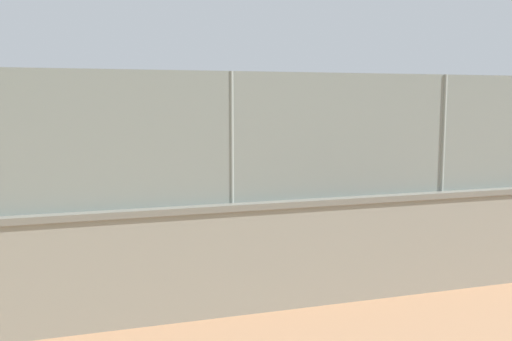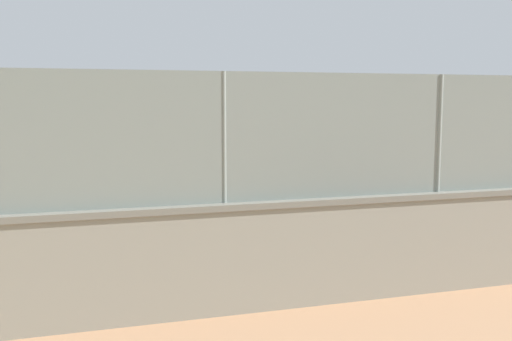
# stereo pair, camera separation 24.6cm
# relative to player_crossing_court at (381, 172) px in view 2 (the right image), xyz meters

# --- Properties ---
(ground_plane) EXTENTS (260.00, 260.00, 0.00)m
(ground_plane) POSITION_rel_player_crossing_court_xyz_m (4.78, -6.64, -0.95)
(ground_plane) COLOR tan
(perimeter_wall) EXTENTS (31.38, 0.48, 1.42)m
(perimeter_wall) POSITION_rel_player_crossing_court_xyz_m (2.26, 5.61, -0.24)
(perimeter_wall) COLOR gray
(perimeter_wall) RESTS_ON ground_plane
(fence_panel_on_wall) EXTENTS (30.82, 0.17, 1.63)m
(fence_panel_on_wall) POSITION_rel_player_crossing_court_xyz_m (2.26, 5.61, 1.28)
(fence_panel_on_wall) COLOR gray
(fence_panel_on_wall) RESTS_ON perimeter_wall
(player_crossing_court) EXTENTS (0.74, 1.05, 1.61)m
(player_crossing_court) POSITION_rel_player_crossing_court_xyz_m (0.00, 0.00, 0.00)
(player_crossing_court) COLOR black
(player_crossing_court) RESTS_ON ground_plane
(player_at_service_line) EXTENTS (0.72, 0.93, 1.53)m
(player_at_service_line) POSITION_rel_player_crossing_court_xyz_m (8.72, -0.72, -0.06)
(player_at_service_line) COLOR black
(player_at_service_line) RESTS_ON ground_plane
(sports_ball) EXTENTS (0.07, 0.07, 0.07)m
(sports_ball) POSITION_rel_player_crossing_court_xyz_m (-1.34, 0.55, -0.92)
(sports_ball) COLOR white
(sports_ball) RESTS_ON ground_plane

